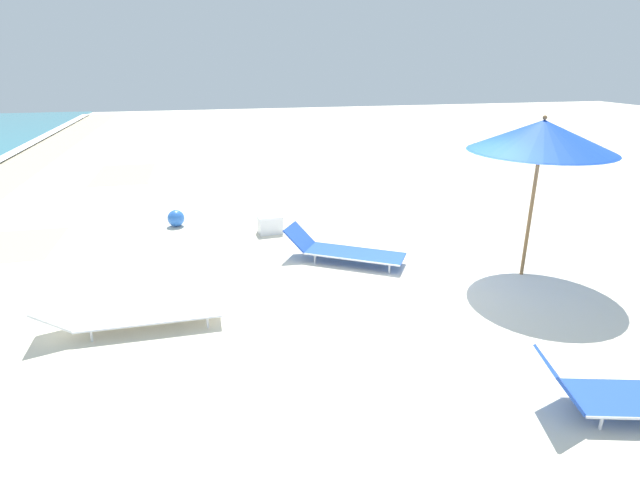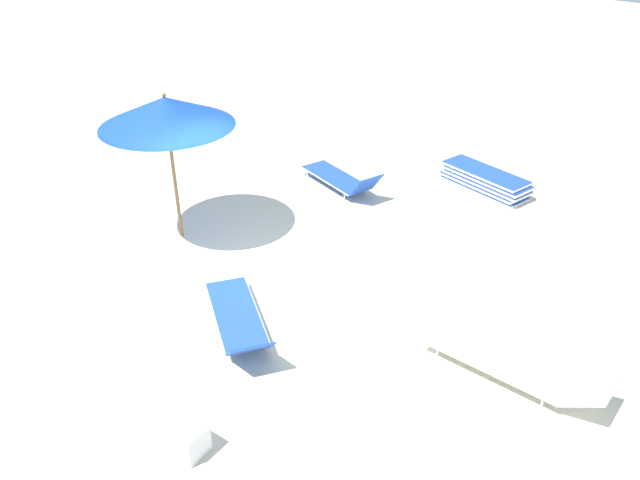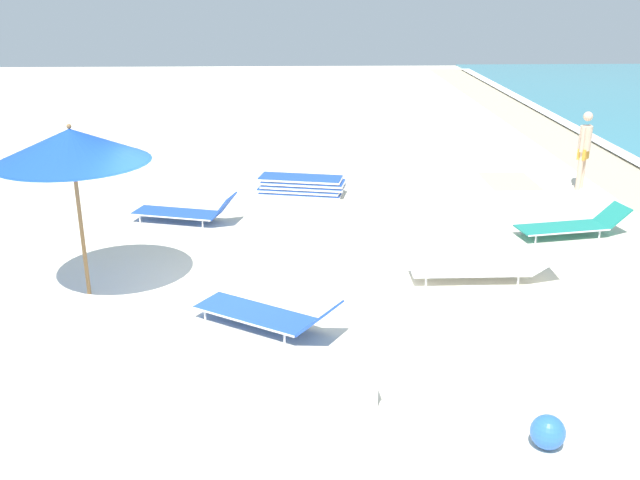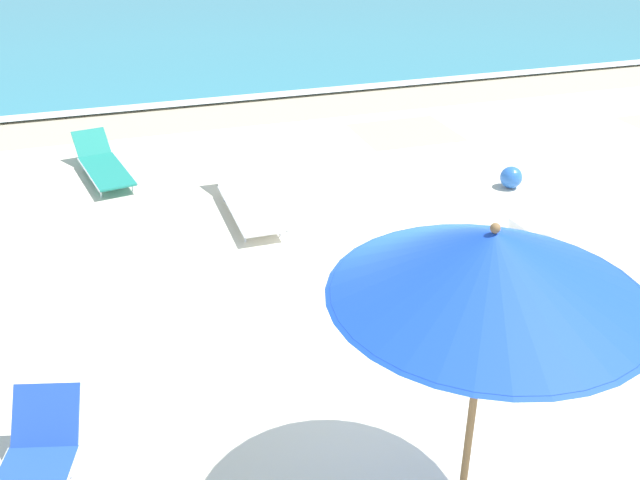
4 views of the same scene
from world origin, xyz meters
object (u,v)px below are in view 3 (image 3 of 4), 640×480
at_px(beachgoer_wading_adult, 584,146).
at_px(sun_lounger_beside_umbrella, 484,268).
at_px(lounger_stack, 301,186).
at_px(sun_lounger_near_water_left, 573,225).
at_px(sun_lounger_near_water_right, 268,314).
at_px(beach_ball, 548,432).
at_px(sun_lounger_under_umbrella, 186,212).
at_px(beach_umbrella, 71,146).
at_px(cooler_box, 354,387).

bearing_deg(beachgoer_wading_adult, sun_lounger_beside_umbrella, 4.82).
height_order(lounger_stack, sun_lounger_near_water_left, sun_lounger_near_water_left).
bearing_deg(sun_lounger_near_water_right, beach_ball, 79.73).
bearing_deg(beach_ball, beachgoer_wading_adult, 157.47).
distance_m(sun_lounger_beside_umbrella, sun_lounger_near_water_right, 3.73).
bearing_deg(sun_lounger_near_water_left, lounger_stack, -129.65).
bearing_deg(sun_lounger_under_umbrella, beach_umbrella, -1.26).
bearing_deg(lounger_stack, sun_lounger_beside_umbrella, 42.62).
bearing_deg(beach_ball, sun_lounger_near_water_left, 157.68).
bearing_deg(cooler_box, sun_lounger_near_water_left, 45.68).
height_order(sun_lounger_under_umbrella, beach_ball, sun_lounger_under_umbrella).
xyz_separation_m(sun_lounger_beside_umbrella, beachgoer_wading_adult, (-5.09, 3.49, 0.80)).
height_order(sun_lounger_near_water_right, beach_ball, sun_lounger_near_water_right).
bearing_deg(lounger_stack, sun_lounger_near_water_right, 7.51).
height_order(sun_lounger_beside_umbrella, sun_lounger_near_water_left, sun_lounger_near_water_left).
relative_size(beach_ball, cooler_box, 0.68).
relative_size(lounger_stack, sun_lounger_near_water_left, 0.93).
bearing_deg(sun_lounger_beside_umbrella, cooler_box, -34.52).
distance_m(lounger_stack, sun_lounger_near_water_left, 5.78).
height_order(sun_lounger_near_water_left, beach_ball, sun_lounger_near_water_left).
distance_m(lounger_stack, beachgoer_wading_adult, 6.40).
xyz_separation_m(lounger_stack, sun_lounger_beside_umbrella, (4.84, 2.86, -0.00)).
xyz_separation_m(beach_umbrella, sun_lounger_under_umbrella, (-3.36, 1.01, -2.07)).
distance_m(beach_umbrella, sun_lounger_under_umbrella, 4.07).
bearing_deg(sun_lounger_beside_umbrella, sun_lounger_near_water_right, -65.05).
height_order(sun_lounger_near_water_left, beachgoer_wading_adult, beachgoer_wading_adult).
bearing_deg(beach_ball, sun_lounger_beside_umbrella, 174.46).
bearing_deg(lounger_stack, beach_umbrella, -20.27).
bearing_deg(sun_lounger_beside_umbrella, sun_lounger_under_umbrella, -120.66).
height_order(sun_lounger_under_umbrella, sun_lounger_near_water_left, sun_lounger_under_umbrella).
bearing_deg(sun_lounger_beside_umbrella, beach_umbrella, -87.06).
xyz_separation_m(sun_lounger_near_water_left, cooler_box, (5.41, -4.50, -0.03)).
height_order(beach_umbrella, beachgoer_wading_adult, beach_umbrella).
bearing_deg(sun_lounger_under_umbrella, sun_lounger_near_water_right, 36.48).
distance_m(sun_lounger_beside_umbrella, sun_lounger_near_water_left, 2.95).
distance_m(sun_lounger_under_umbrella, beachgoer_wading_adult, 8.90).
bearing_deg(beachgoer_wading_adult, lounger_stack, -48.53).
height_order(lounger_stack, sun_lounger_beside_umbrella, sun_lounger_beside_umbrella).
xyz_separation_m(sun_lounger_near_water_left, beachgoer_wading_adult, (-3.10, 1.31, 0.79)).
bearing_deg(beach_umbrella, cooler_box, 51.12).
bearing_deg(sun_lounger_near_water_right, cooler_box, 62.16).
relative_size(sun_lounger_under_umbrella, sun_lounger_near_water_left, 0.99).
bearing_deg(sun_lounger_near_water_right, sun_lounger_under_umbrella, -126.48).
relative_size(lounger_stack, cooler_box, 3.82).
relative_size(sun_lounger_near_water_left, sun_lounger_near_water_right, 1.02).
xyz_separation_m(beach_umbrella, sun_lounger_beside_umbrella, (-0.35, 6.15, -2.09)).
distance_m(lounger_stack, beach_ball, 9.49).
bearing_deg(beach_umbrella, sun_lounger_near_water_left, 105.70).
bearing_deg(sun_lounger_under_umbrella, sun_lounger_near_water_left, 97.58).
bearing_deg(sun_lounger_near_water_left, sun_lounger_under_umbrella, -108.03).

